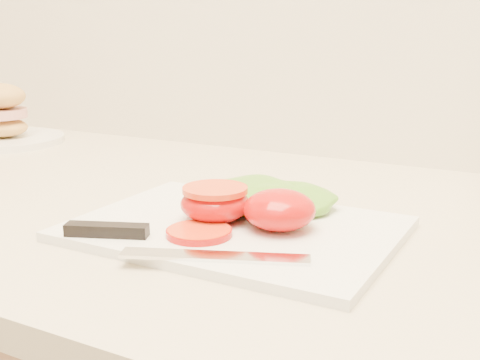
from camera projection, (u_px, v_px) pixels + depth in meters
The scene contains 8 objects.
cutting_board at pixel (235, 229), 0.62m from camera, with size 0.32×0.23×0.01m, color white.
tomato_half_dome at pixel (279, 210), 0.60m from camera, with size 0.07×0.07×0.04m, color red.
tomato_half_cut at pixel (215, 202), 0.63m from camera, with size 0.07×0.07×0.04m.
tomato_slice_0 at pixel (199, 232), 0.59m from camera, with size 0.06×0.06×0.01m, color #EE5827.
lettuce_leaf_0 at pixel (254, 195), 0.68m from camera, with size 0.14×0.09×0.03m, color #5AA02A.
lettuce_leaf_1 at pixel (288, 200), 0.67m from camera, with size 0.11×0.08×0.02m, color #5AA02A.
knife at pixel (147, 240), 0.56m from camera, with size 0.25×0.08×0.01m.
sandwich_plate at pixel (1, 122), 1.11m from camera, with size 0.22×0.22×0.11m.
Camera 1 is at (0.17, 1.08, 1.14)m, focal length 45.00 mm.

